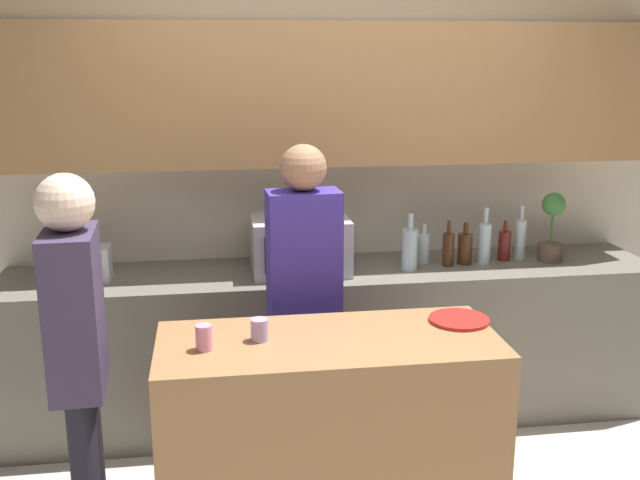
# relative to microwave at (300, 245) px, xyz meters

# --- Properties ---
(back_wall) EXTENTS (6.40, 0.40, 2.70)m
(back_wall) POSITION_rel_microwave_xyz_m (0.19, 0.29, 0.50)
(back_wall) COLOR beige
(back_wall) RESTS_ON ground_plane
(back_counter) EXTENTS (3.60, 0.62, 0.88)m
(back_counter) POSITION_rel_microwave_xyz_m (0.19, 0.01, -0.59)
(back_counter) COLOR #6B665B
(back_counter) RESTS_ON ground_plane
(kitchen_island) EXTENTS (1.39, 0.60, 0.92)m
(kitchen_island) POSITION_rel_microwave_xyz_m (-0.01, -1.08, -0.57)
(kitchen_island) COLOR #996B42
(kitchen_island) RESTS_ON ground_plane
(microwave) EXTENTS (0.52, 0.39, 0.30)m
(microwave) POSITION_rel_microwave_xyz_m (0.00, 0.00, 0.00)
(microwave) COLOR #B7BABC
(microwave) RESTS_ON back_counter
(toaster) EXTENTS (0.26, 0.16, 0.18)m
(toaster) POSITION_rel_microwave_xyz_m (-1.13, 0.00, -0.06)
(toaster) COLOR silver
(toaster) RESTS_ON back_counter
(potted_plant) EXTENTS (0.14, 0.14, 0.39)m
(potted_plant) POSITION_rel_microwave_xyz_m (1.44, 0.00, 0.05)
(potted_plant) COLOR brown
(potted_plant) RESTS_ON back_counter
(bottle_0) EXTENTS (0.09, 0.09, 0.31)m
(bottle_0) POSITION_rel_microwave_xyz_m (0.60, -0.05, -0.03)
(bottle_0) COLOR silver
(bottle_0) RESTS_ON back_counter
(bottle_1) EXTENTS (0.07, 0.07, 0.23)m
(bottle_1) POSITION_rel_microwave_xyz_m (0.71, 0.07, -0.06)
(bottle_1) COLOR silver
(bottle_1) RESTS_ON back_counter
(bottle_2) EXTENTS (0.06, 0.06, 0.26)m
(bottle_2) POSITION_rel_microwave_xyz_m (0.83, -0.01, -0.05)
(bottle_2) COLOR #472814
(bottle_2) RESTS_ON back_counter
(bottle_3) EXTENTS (0.08, 0.08, 0.24)m
(bottle_3) POSITION_rel_microwave_xyz_m (0.93, 0.01, -0.06)
(bottle_3) COLOR #472814
(bottle_3) RESTS_ON back_counter
(bottle_4) EXTENTS (0.07, 0.07, 0.32)m
(bottle_4) POSITION_rel_microwave_xyz_m (1.05, 0.00, -0.03)
(bottle_4) COLOR silver
(bottle_4) RESTS_ON back_counter
(bottle_5) EXTENTS (0.07, 0.07, 0.23)m
(bottle_5) POSITION_rel_microwave_xyz_m (1.18, 0.05, -0.06)
(bottle_5) COLOR maroon
(bottle_5) RESTS_ON back_counter
(bottle_6) EXTENTS (0.06, 0.06, 0.31)m
(bottle_6) POSITION_rel_microwave_xyz_m (1.29, 0.07, -0.03)
(bottle_6) COLOR silver
(bottle_6) RESTS_ON back_counter
(plate_on_island) EXTENTS (0.26, 0.26, 0.01)m
(plate_on_island) POSITION_rel_microwave_xyz_m (0.57, -0.97, -0.10)
(plate_on_island) COLOR red
(plate_on_island) RESTS_ON kitchen_island
(cup_0) EXTENTS (0.07, 0.07, 0.10)m
(cup_0) POSITION_rel_microwave_xyz_m (-0.51, -1.12, -0.06)
(cup_0) COLOR pink
(cup_0) RESTS_ON kitchen_island
(cup_1) EXTENTS (0.07, 0.07, 0.09)m
(cup_1) POSITION_rel_microwave_xyz_m (-0.29, -1.06, -0.06)
(cup_1) COLOR #B094D2
(cup_1) RESTS_ON kitchen_island
(person_left) EXTENTS (0.35, 0.22, 1.65)m
(person_left) POSITION_rel_microwave_xyz_m (-0.04, -0.52, -0.06)
(person_left) COLOR black
(person_left) RESTS_ON ground_plane
(person_center) EXTENTS (0.21, 0.35, 1.63)m
(person_center) POSITION_rel_microwave_xyz_m (-0.99, -1.13, -0.06)
(person_center) COLOR black
(person_center) RESTS_ON ground_plane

